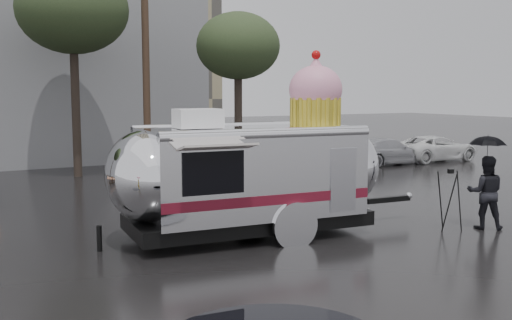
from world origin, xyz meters
TOP-DOWN VIEW (x-y plane):
  - ground at (0.00, 0.00)m, footprint 120.00×120.00m
  - utility_pole at (2.50, 14.00)m, footprint 1.60×0.28m
  - tree_mid at (0.00, 15.00)m, footprint 4.20×4.20m
  - tree_right at (6.00, 13.00)m, footprint 3.36×3.36m
  - parked_cars at (11.78, 12.00)m, footprint 13.20×1.90m
  - airstream_trailer at (1.33, 3.32)m, footprint 8.05×3.25m
  - person_right at (6.54, 1.17)m, footprint 0.94×0.92m
  - umbrella_black at (6.54, 1.17)m, footprint 1.07×1.07m
  - tripod at (5.67, 1.47)m, footprint 0.60×0.58m

SIDE VIEW (x-z plane):
  - ground at x=0.00m, z-range 0.00..0.00m
  - parked_cars at x=11.78m, z-range -0.03..1.47m
  - tripod at x=5.67m, z-range 0.13..1.61m
  - person_right at x=6.54m, z-range 0.00..1.77m
  - airstream_trailer at x=1.33m, z-range -0.65..3.69m
  - umbrella_black at x=6.54m, z-range 0.77..3.05m
  - utility_pole at x=2.50m, z-range 0.12..9.12m
  - tree_right at x=6.00m, z-range 1.85..8.27m
  - tree_mid at x=0.00m, z-range 2.33..10.35m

